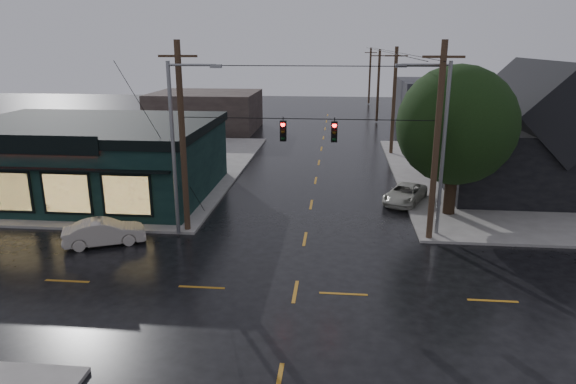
# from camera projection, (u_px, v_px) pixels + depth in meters

# --- Properties ---
(ground_plane) EXTENTS (160.00, 160.00, 0.00)m
(ground_plane) POSITION_uv_depth(u_px,v_px,m) (295.00, 292.00, 21.43)
(ground_plane) COLOR black
(sidewalk_nw) EXTENTS (28.00, 28.00, 0.15)m
(sidewalk_nw) POSITION_uv_depth(u_px,v_px,m) (75.00, 167.00, 42.40)
(sidewalk_nw) COLOR slate
(sidewalk_nw) RESTS_ON ground
(pizza_shop) EXTENTS (16.30, 12.34, 4.90)m
(pizza_shop) POSITION_uv_depth(u_px,v_px,m) (90.00, 157.00, 34.49)
(pizza_shop) COLOR black
(pizza_shop) RESTS_ON ground
(ne_building) EXTENTS (12.60, 11.60, 8.75)m
(ne_building) POSITION_uv_depth(u_px,v_px,m) (536.00, 127.00, 34.98)
(ne_building) COLOR black
(ne_building) RESTS_ON ground
(corner_tree) EXTENTS (6.85, 6.85, 8.74)m
(corner_tree) POSITION_uv_depth(u_px,v_px,m) (456.00, 125.00, 29.32)
(corner_tree) COLOR black
(corner_tree) RESTS_ON ground
(utility_pole_nw) EXTENTS (2.00, 0.32, 10.15)m
(utility_pole_nw) POSITION_uv_depth(u_px,v_px,m) (188.00, 231.00, 28.25)
(utility_pole_nw) COLOR #321C16
(utility_pole_nw) RESTS_ON ground
(utility_pole_ne) EXTENTS (2.00, 0.32, 10.15)m
(utility_pole_ne) POSITION_uv_depth(u_px,v_px,m) (429.00, 240.00, 27.02)
(utility_pole_ne) COLOR #321C16
(utility_pole_ne) RESTS_ON ground
(utility_pole_far_a) EXTENTS (2.00, 0.32, 9.65)m
(utility_pole_far_a) POSITION_uv_depth(u_px,v_px,m) (391.00, 154.00, 47.55)
(utility_pole_far_a) COLOR #321C16
(utility_pole_far_a) RESTS_ON ground
(utility_pole_far_b) EXTENTS (2.00, 0.32, 9.15)m
(utility_pole_far_b) POSITION_uv_depth(u_px,v_px,m) (376.00, 122.00, 66.64)
(utility_pole_far_b) COLOR #321C16
(utility_pole_far_b) RESTS_ON ground
(utility_pole_far_c) EXTENTS (2.00, 0.32, 9.15)m
(utility_pole_far_c) POSITION_uv_depth(u_px,v_px,m) (369.00, 104.00, 85.74)
(utility_pole_far_c) COLOR #321C16
(utility_pole_far_c) RESTS_ON ground
(span_signal_assembly) EXTENTS (13.00, 0.48, 1.23)m
(span_signal_assembly) POSITION_uv_depth(u_px,v_px,m) (309.00, 131.00, 26.02)
(span_signal_assembly) COLOR black
(span_signal_assembly) RESTS_ON ground
(streetlight_nw) EXTENTS (5.40, 0.30, 9.15)m
(streetlight_nw) POSITION_uv_depth(u_px,v_px,m) (179.00, 236.00, 27.61)
(streetlight_nw) COLOR gray
(streetlight_nw) RESTS_ON ground
(streetlight_ne) EXTENTS (5.40, 0.30, 9.15)m
(streetlight_ne) POSITION_uv_depth(u_px,v_px,m) (436.00, 236.00, 27.64)
(streetlight_ne) COLOR gray
(streetlight_ne) RESTS_ON ground
(bg_building_west) EXTENTS (12.00, 10.00, 4.40)m
(bg_building_west) POSITION_uv_depth(u_px,v_px,m) (206.00, 111.00, 60.33)
(bg_building_west) COLOR #2E2321
(bg_building_west) RESTS_ON ground
(bg_building_east) EXTENTS (14.00, 12.00, 5.60)m
(bg_building_east) POSITION_uv_depth(u_px,v_px,m) (458.00, 104.00, 62.09)
(bg_building_east) COLOR #292A2F
(bg_building_east) RESTS_ON ground
(sedan_cream) EXTENTS (4.25, 2.95, 1.33)m
(sedan_cream) POSITION_uv_depth(u_px,v_px,m) (104.00, 232.00, 26.25)
(sedan_cream) COLOR #B2A99C
(sedan_cream) RESTS_ON ground
(suv_silver) EXTENTS (3.54, 4.74, 1.20)m
(suv_silver) POSITION_uv_depth(u_px,v_px,m) (405.00, 194.00, 33.11)
(suv_silver) COLOR beige
(suv_silver) RESTS_ON ground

